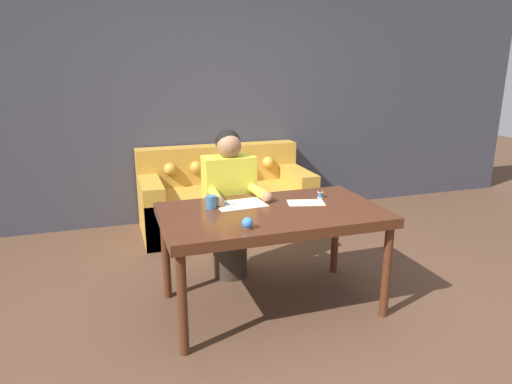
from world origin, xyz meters
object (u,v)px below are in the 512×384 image
Objects in this scene: dining_table at (272,220)px; scissors at (231,204)px; person at (230,205)px; couch at (225,200)px; pin_cushion at (248,223)px; thread_spool at (320,195)px; mug at (211,202)px.

dining_table is 0.32m from scissors.
dining_table is 1.25× the size of person.
couch is 24.37× the size of pin_cushion.
couch is 1.65m from thread_spool.
person is 0.40m from scissors.
pin_cushion is at bearing -132.37° from dining_table.
couch reaches higher than dining_table.
person reaches higher than mug.
couch is (0.10, 1.71, -0.35)m from dining_table.
scissors is at bearing -102.69° from couch.
couch is at bearing 72.53° from mug.
couch is 38.73× the size of thread_spool.
person is at bearing -102.40° from couch.
dining_table is 33.42× the size of thread_spool.
mug is (-0.23, -0.40, 0.17)m from person.
thread_spool is (0.59, -0.41, 0.15)m from person.
mug is at bearing -120.29° from person.
couch is 1.69m from mug.
person is 5.71× the size of scissors.
couch reaches higher than thread_spool.
mug reaches higher than thread_spool.
mug is 0.48m from pin_cushion.
person reaches higher than dining_table.
dining_table is 0.86× the size of couch.
mug is at bearing 156.14° from dining_table.
person is at bearing 76.42° from scissors.
mug is at bearing -166.38° from scissors.
thread_spool reaches higher than scissors.
couch is 8.26× the size of scissors.
dining_table is at bearing -93.40° from couch.
dining_table is at bearing -75.39° from person.
person is 16.86× the size of pin_cushion.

